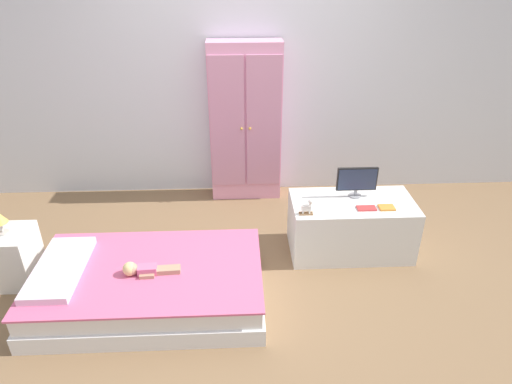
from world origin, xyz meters
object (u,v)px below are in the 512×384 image
tv_monitor (357,180)px  book_red (366,208)px  nightstand (11,257)px  bed (150,285)px  rocking_horse_toy (308,207)px  wardrobe (245,123)px  doll (141,269)px  tv_stand (351,226)px  book_orange (387,208)px

tv_monitor → book_red: size_ratio=2.21×
nightstand → tv_monitor: 2.74m
bed → rocking_horse_toy: 1.29m
tv_monitor → wardrobe: bearing=133.2°
bed → book_red: 1.74m
bed → doll: size_ratio=4.10×
doll → book_red: (1.68, 0.49, 0.15)m
tv_stand → tv_monitor: (0.03, 0.09, 0.38)m
nightstand → wardrobe: (1.81, 1.30, 0.56)m
tv_stand → rocking_horse_toy: (-0.40, -0.17, 0.30)m
rocking_horse_toy → book_orange: rocking_horse_toy is taller
nightstand → tv_monitor: tv_monitor is taller
bed → book_red: size_ratio=10.80×
tv_monitor → tv_stand: bearing=-110.9°
bed → doll: (-0.03, -0.05, 0.18)m
nightstand → rocking_horse_toy: rocking_horse_toy is taller
doll → tv_monitor: (1.64, 0.70, 0.30)m
rocking_horse_toy → tv_stand: bearing=23.4°
tv_monitor → nightstand: bearing=-172.3°
bed → rocking_horse_toy: bearing=18.1°
book_orange → tv_monitor: bearing=134.6°
bed → tv_monitor: 1.80m
bed → wardrobe: (0.73, 1.58, 0.64)m
tv_stand → book_red: (0.07, -0.12, 0.24)m
bed → tv_monitor: tv_monitor is taller
bed → rocking_horse_toy: size_ratio=12.48×
book_red → tv_stand: bearing=122.6°
tv_stand → tv_monitor: 0.39m
nightstand → tv_monitor: (2.69, 0.36, 0.40)m
book_red → tv_monitor: bearing=101.2°
wardrobe → book_orange: wardrobe is taller
book_orange → book_red: bearing=180.0°
book_red → nightstand: bearing=-176.7°
tv_monitor → rocking_horse_toy: (-0.44, -0.26, -0.09)m
book_orange → rocking_horse_toy: bearing=-174.8°
rocking_horse_toy → book_red: size_ratio=0.87×
nightstand → rocking_horse_toy: 2.28m
bed → wardrobe: bearing=65.1°
tv_stand → rocking_horse_toy: size_ratio=7.71×
doll → tv_monitor: size_ratio=1.19×
doll → book_red: 1.76m
bed → book_orange: 1.89m
doll → book_red: bearing=16.3°
book_red → doll: bearing=-163.7°
tv_stand → book_orange: bearing=-26.3°
bed → nightstand: nightstand is taller
doll → tv_stand: 1.72m
tv_stand → tv_monitor: bearing=69.1°
nightstand → book_red: size_ratio=2.89×
rocking_horse_toy → wardrobe: bearing=110.2°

